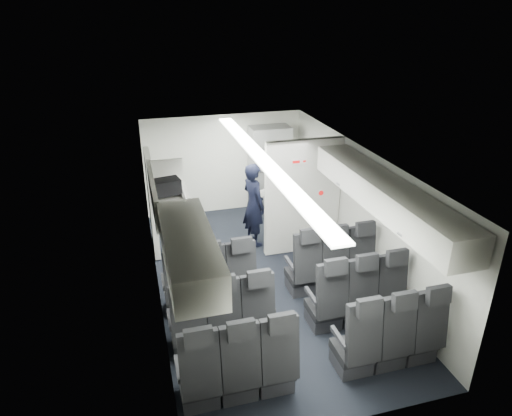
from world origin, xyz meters
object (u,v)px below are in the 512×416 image
seat_row_front (272,276)px  boarding_door (152,203)px  seat_row_rear (317,355)px  galley_unit (270,170)px  seat_row_mid (292,310)px  carry_on_bag (167,187)px  flight_attendant (254,205)px

seat_row_front → boarding_door: size_ratio=1.79×
seat_row_rear → galley_unit: (0.95, 5.05, 0.55)m
seat_row_mid → carry_on_bag: size_ratio=8.92×
seat_row_front → galley_unit: 3.43m
seat_row_rear → seat_row_front: bearing=90.0°
seat_row_mid → carry_on_bag: carry_on_bag is taller
seat_row_front → seat_row_rear: 1.80m
boarding_door → flight_attendant: (1.84, -0.25, -0.15)m
seat_row_mid → seat_row_rear: 0.90m
seat_row_rear → boarding_door: 4.25m
carry_on_bag → seat_row_mid: bearing=-57.4°
seat_row_front → boarding_door: bearing=128.2°
seat_row_mid → galley_unit: 4.30m
galley_unit → seat_row_rear: bearing=-100.6°
seat_row_rear → boarding_door: boarding_door is taller
galley_unit → boarding_door: galley_unit is taller
boarding_door → carry_on_bag: bearing=-82.7°
seat_row_front → flight_attendant: (0.20, 1.84, 0.40)m
seat_row_mid → seat_row_rear: (0.00, -0.90, 0.00)m
seat_row_mid → carry_on_bag: (-1.45, 1.47, 1.42)m
seat_row_front → seat_row_rear: size_ratio=1.00×
seat_row_front → flight_attendant: bearing=83.7°
boarding_door → seat_row_rear: bearing=-67.1°
seat_row_rear → galley_unit: galley_unit is taller
seat_row_rear → boarding_door: (-1.64, 3.89, 0.55)m
seat_row_mid → boarding_door: boarding_door is taller
seat_row_front → galley_unit: (0.95, 3.25, 0.55)m
seat_row_rear → flight_attendant: 3.66m
seat_row_front → boarding_door: boarding_door is taller
seat_row_front → carry_on_bag: 2.10m
boarding_door → carry_on_bag: (0.19, -1.52, 0.87)m
seat_row_front → carry_on_bag: (-1.45, 0.57, 1.42)m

